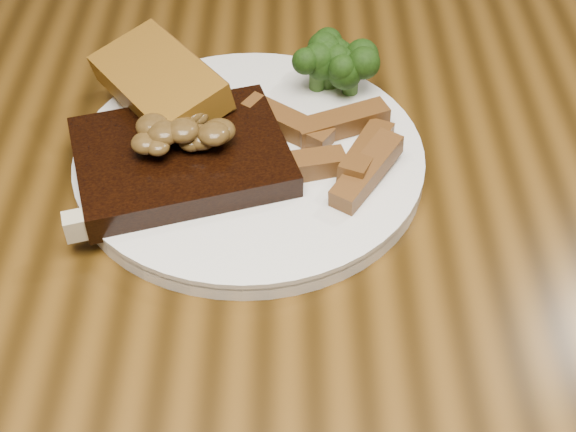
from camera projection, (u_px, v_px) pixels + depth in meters
The scene contains 9 objects.
dining_table at pixel (289, 311), 0.64m from camera, with size 1.60×0.90×0.75m.
chair_far at pixel (290, 77), 1.22m from camera, with size 0.51×0.51×0.83m.
plate at pixel (250, 161), 0.62m from camera, with size 0.27×0.27×0.01m, color white.
steak at pixel (182, 158), 0.60m from camera, with size 0.15×0.12×0.02m, color black.
steak_bone at pixel (175, 210), 0.56m from camera, with size 0.15×0.01×0.02m, color beige.
mushroom_pile at pixel (178, 122), 0.59m from camera, with size 0.07×0.07×0.03m, color brown, non-canonical shape.
garlic_bread at pixel (162, 103), 0.64m from camera, with size 0.12×0.06×0.03m, color #8B5919.
potato_wedges at pixel (330, 152), 0.60m from camera, with size 0.10×0.10×0.02m, color brown, non-canonical shape.
broccoli_cluster at pixel (323, 73), 0.66m from camera, with size 0.08×0.08×0.04m, color #1B3C0D, non-canonical shape.
Camera 1 is at (0.00, -0.40, 1.16)m, focal length 50.00 mm.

